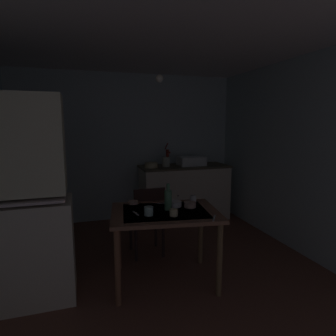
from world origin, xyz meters
name	(u,v)px	position (x,y,z in m)	size (l,w,h in m)	color
ground_plane	(159,270)	(0.00, 0.00, 0.00)	(4.84, 4.84, 0.00)	brown
wall_back	(128,148)	(0.00, 1.97, 1.24)	(3.78, 0.10, 2.47)	silver
wall_right	(302,156)	(1.89, 0.00, 1.24)	(0.10, 3.94, 2.47)	#B2C7C4
ceiling_slab	(158,35)	(0.00, 0.00, 2.52)	(3.78, 3.94, 0.10)	silver
hutch_cabinet	(17,209)	(-1.36, -0.17, 0.89)	(0.92, 0.49, 1.90)	beige
counter_cabinet	(184,192)	(0.90, 1.60, 0.47)	(1.51, 0.64, 0.93)	beige
sink_basin	(191,161)	(1.03, 1.60, 1.01)	(0.44, 0.34, 0.15)	white
hand_pump	(167,156)	(0.61, 1.65, 1.10)	(0.05, 0.27, 0.39)	maroon
mixing_bowl_counter	(151,165)	(0.31, 1.55, 0.97)	(0.21, 0.21, 0.08)	beige
stoneware_crock	(166,162)	(0.58, 1.60, 1.01)	(0.13, 0.13, 0.16)	beige
dining_table	(165,221)	(0.00, -0.24, 0.66)	(1.18, 0.94, 0.77)	brown
chair_far_side	(148,219)	(-0.04, 0.39, 0.47)	(0.40, 0.40, 0.89)	#2F201F
serving_bowl_wide	(133,202)	(-0.26, 0.11, 0.78)	(0.11, 0.11, 0.03)	tan
soup_bowl_small	(190,205)	(0.29, -0.19, 0.79)	(0.13, 0.13, 0.06)	tan
sauce_dish	(174,204)	(0.14, -0.11, 0.79)	(0.16, 0.16, 0.05)	white
teacup_cream	(174,213)	(0.03, -0.42, 0.80)	(0.08, 0.08, 0.07)	beige
mug_dark	(149,211)	(-0.19, -0.33, 0.81)	(0.09, 0.09, 0.09)	#ADD1C1
teacup_mint	(193,199)	(0.41, 0.00, 0.80)	(0.07, 0.07, 0.07)	white
glass_bottle	(168,199)	(0.04, -0.21, 0.88)	(0.08, 0.08, 0.27)	#4C7F56
table_knife	(214,218)	(0.37, -0.60, 0.77)	(0.18, 0.02, 0.01)	silver
teaspoon_near_bowl	(162,203)	(0.05, 0.03, 0.77)	(0.14, 0.02, 0.01)	beige
teaspoon_by_cup	(136,213)	(-0.30, -0.24, 0.77)	(0.14, 0.02, 0.01)	beige
pendant_bulb	(160,78)	(0.03, 0.04, 2.11)	(0.08, 0.08, 0.08)	#F9EFCC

